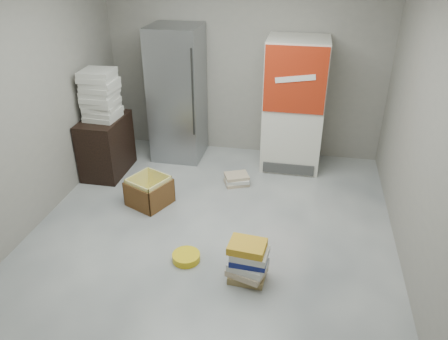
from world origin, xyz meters
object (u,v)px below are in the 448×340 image
at_px(coke_cooler, 294,105).
at_px(steel_fridge, 178,94).
at_px(wood_shelf, 106,146).
at_px(phonebook_stack_main, 248,262).
at_px(cardboard_box, 149,193).

bearing_deg(coke_cooler, steel_fridge, 179.82).
height_order(wood_shelf, phonebook_stack_main, wood_shelf).
xyz_separation_m(phonebook_stack_main, cardboard_box, (-1.39, 1.11, -0.06)).
height_order(coke_cooler, phonebook_stack_main, coke_cooler).
height_order(steel_fridge, cardboard_box, steel_fridge).
bearing_deg(cardboard_box, phonebook_stack_main, -13.97).
relative_size(steel_fridge, coke_cooler, 1.06).
bearing_deg(cardboard_box, coke_cooler, 65.50).
relative_size(coke_cooler, cardboard_box, 3.04).
height_order(steel_fridge, coke_cooler, steel_fridge).
relative_size(steel_fridge, cardboard_box, 3.21).
xyz_separation_m(steel_fridge, wood_shelf, (-0.83, -0.73, -0.55)).
bearing_deg(cardboard_box, steel_fridge, 115.39).
bearing_deg(steel_fridge, phonebook_stack_main, -60.92).
bearing_deg(wood_shelf, coke_cooler, 16.28).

